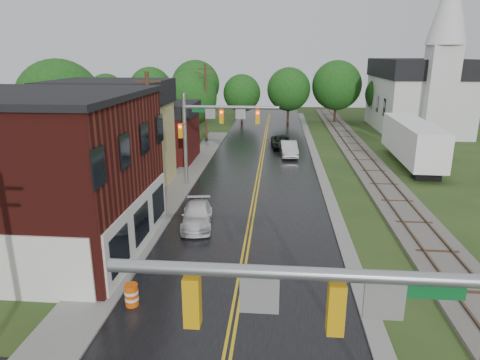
# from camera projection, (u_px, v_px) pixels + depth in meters

# --- Properties ---
(main_road) EXTENTS (10.00, 90.00, 0.02)m
(main_road) POSITION_uv_depth(u_px,v_px,m) (259.00, 176.00, 36.54)
(main_road) COLOR black
(main_road) RESTS_ON ground
(curb_right) EXTENTS (0.80, 70.00, 0.12)m
(curb_right) POSITION_uv_depth(u_px,v_px,m) (317.00, 163.00, 40.86)
(curb_right) COLOR gray
(curb_right) RESTS_ON ground
(sidewalk_left) EXTENTS (2.40, 50.00, 0.12)m
(sidewalk_left) POSITION_uv_depth(u_px,v_px,m) (173.00, 192.00, 32.30)
(sidewalk_left) COLOR gray
(sidewalk_left) RESTS_ON ground
(brick_building) EXTENTS (14.30, 10.30, 8.30)m
(brick_building) POSITION_uv_depth(u_px,v_px,m) (5.00, 173.00, 22.10)
(brick_building) COLOR #4A1310
(brick_building) RESTS_ON ground
(yellow_house) EXTENTS (8.00, 7.00, 6.40)m
(yellow_house) POSITION_uv_depth(u_px,v_px,m) (113.00, 147.00, 32.75)
(yellow_house) COLOR tan
(yellow_house) RESTS_ON ground
(darkred_building) EXTENTS (7.00, 6.00, 4.40)m
(darkred_building) POSITION_uv_depth(u_px,v_px,m) (159.00, 138.00, 41.54)
(darkred_building) COLOR #3F0F0C
(darkred_building) RESTS_ON ground
(church) EXTENTS (10.40, 18.40, 20.00)m
(church) POSITION_uv_depth(u_px,v_px,m) (421.00, 87.00, 55.84)
(church) COLOR silver
(church) RESTS_ON ground
(railroad) EXTENTS (3.20, 80.00, 0.30)m
(railroad) POSITION_uv_depth(u_px,v_px,m) (367.00, 163.00, 40.43)
(railroad) COLOR #59544C
(railroad) RESTS_ON ground
(traffic_signal_near) EXTENTS (7.34, 0.30, 7.20)m
(traffic_signal_near) POSITION_uv_depth(u_px,v_px,m) (374.00, 335.00, 8.10)
(traffic_signal_near) COLOR gray
(traffic_signal_near) RESTS_ON ground
(traffic_signal_far) EXTENTS (7.34, 0.43, 7.20)m
(traffic_signal_far) POSITION_uv_depth(u_px,v_px,m) (212.00, 123.00, 32.56)
(traffic_signal_far) COLOR gray
(traffic_signal_far) RESTS_ON ground
(utility_pole_b) EXTENTS (1.80, 0.28, 9.00)m
(utility_pole_b) POSITION_uv_depth(u_px,v_px,m) (151.00, 138.00, 28.14)
(utility_pole_b) COLOR #382616
(utility_pole_b) RESTS_ON ground
(utility_pole_c) EXTENTS (1.80, 0.28, 9.00)m
(utility_pole_c) POSITION_uv_depth(u_px,v_px,m) (206.00, 102.00, 49.15)
(utility_pole_c) COLOR #382616
(utility_pole_c) RESTS_ON ground
(tree_left_b) EXTENTS (7.60, 7.60, 9.69)m
(tree_left_b) POSITION_uv_depth(u_px,v_px,m) (61.00, 104.00, 38.25)
(tree_left_b) COLOR black
(tree_left_b) RESTS_ON ground
(tree_left_c) EXTENTS (6.00, 6.00, 7.65)m
(tree_left_c) POSITION_uv_depth(u_px,v_px,m) (135.00, 107.00, 45.89)
(tree_left_c) COLOR black
(tree_left_c) RESTS_ON ground
(tree_left_e) EXTENTS (6.40, 6.40, 8.16)m
(tree_left_e) POSITION_uv_depth(u_px,v_px,m) (192.00, 99.00, 51.11)
(tree_left_e) COLOR black
(tree_left_e) RESTS_ON ground
(suv_dark) EXTENTS (2.56, 4.89, 1.31)m
(suv_dark) POSITION_uv_depth(u_px,v_px,m) (282.00, 142.00, 47.22)
(suv_dark) COLOR black
(suv_dark) RESTS_ON ground
(sedan_silver) EXTENTS (1.93, 4.69, 1.51)m
(sedan_silver) POSITION_uv_depth(u_px,v_px,m) (289.00, 149.00, 43.47)
(sedan_silver) COLOR #B8B8BD
(sedan_silver) RESTS_ON ground
(pickup_white) EXTENTS (2.32, 4.55, 1.26)m
(pickup_white) POSITION_uv_depth(u_px,v_px,m) (197.00, 216.00, 25.87)
(pickup_white) COLOR white
(pickup_white) RESTS_ON ground
(semi_trailer) EXTENTS (3.18, 13.01, 4.03)m
(semi_trailer) POSITION_uv_depth(u_px,v_px,m) (412.00, 140.00, 39.54)
(semi_trailer) COLOR black
(semi_trailer) RESTS_ON ground
(construction_barrel) EXTENTS (0.70, 0.70, 0.98)m
(construction_barrel) POSITION_uv_depth(u_px,v_px,m) (132.00, 295.00, 17.67)
(construction_barrel) COLOR #D44D09
(construction_barrel) RESTS_ON ground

